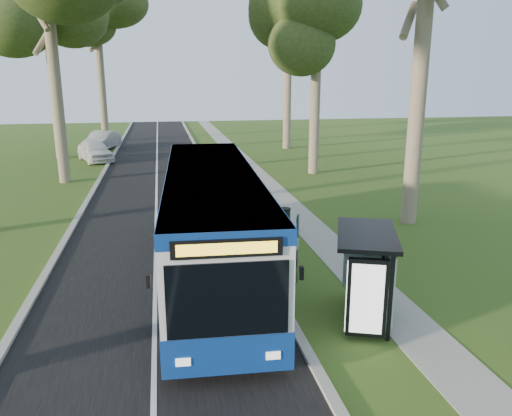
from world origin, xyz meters
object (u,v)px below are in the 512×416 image
(bus_stop_sign, at_px, (297,240))
(car_silver, at_px, (102,141))
(bus_shelter, at_px, (377,263))
(car_white, at_px, (95,151))
(litter_bin, at_px, (284,219))
(bus, at_px, (212,221))

(bus_stop_sign, height_order, car_silver, bus_stop_sign)
(bus_shelter, xyz_separation_m, car_white, (-10.21, 28.30, -0.86))
(bus_stop_sign, distance_m, litter_bin, 5.61)
(bus_shelter, height_order, car_silver, bus_shelter)
(bus_shelter, bearing_deg, bus, 151.90)
(bus, height_order, litter_bin, bus)
(bus, xyz_separation_m, bus_stop_sign, (2.51, -1.25, -0.37))
(bus_stop_sign, relative_size, bus_shelter, 0.71)
(litter_bin, xyz_separation_m, car_white, (-9.90, 19.88, 0.33))
(bus_shelter, distance_m, car_silver, 36.06)
(bus_stop_sign, distance_m, car_white, 26.87)
(bus, bearing_deg, bus_shelter, -45.30)
(bus_stop_sign, xyz_separation_m, car_silver, (-9.08, 31.56, -0.59))
(bus, xyz_separation_m, car_white, (-6.45, 24.08, -0.97))
(litter_bin, bearing_deg, bus_shelter, -87.89)
(bus_shelter, xyz_separation_m, litter_bin, (-0.31, 8.42, -1.19))
(bus_stop_sign, relative_size, litter_bin, 2.36)
(bus, distance_m, bus_stop_sign, 2.83)
(bus, distance_m, bus_shelter, 5.66)
(bus, xyz_separation_m, car_silver, (-6.57, 30.31, -0.96))
(litter_bin, bearing_deg, car_silver, 111.01)
(bus_shelter, bearing_deg, bus_stop_sign, 133.14)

